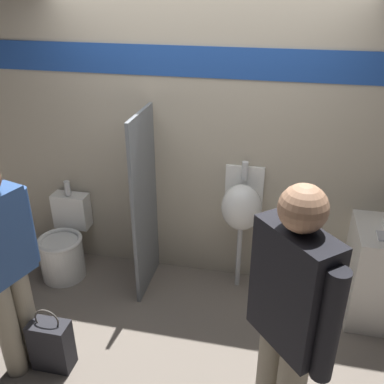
# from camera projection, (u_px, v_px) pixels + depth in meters

# --- Properties ---
(ground_plane) EXTENTS (16.00, 16.00, 0.00)m
(ground_plane) POSITION_uv_depth(u_px,v_px,m) (188.00, 307.00, 3.75)
(ground_plane) COLOR #70665B
(display_wall) EXTENTS (4.39, 0.07, 2.70)m
(display_wall) POSITION_uv_depth(u_px,v_px,m) (203.00, 138.00, 3.66)
(display_wall) COLOR #B2A893
(display_wall) RESTS_ON ground_plane
(cell_phone) EXTENTS (0.07, 0.14, 0.01)m
(cell_phone) POSITION_uv_depth(u_px,v_px,m) (382.00, 236.00, 3.23)
(cell_phone) COLOR #B7B7BC
(cell_phone) RESTS_ON sink_counter
(divider_near_counter) EXTENTS (0.03, 0.60, 1.65)m
(divider_near_counter) POSITION_uv_depth(u_px,v_px,m) (145.00, 205.00, 3.70)
(divider_near_counter) COLOR slate
(divider_near_counter) RESTS_ON ground_plane
(urinal_near_counter) EXTENTS (0.35, 0.31, 1.20)m
(urinal_near_counter) POSITION_uv_depth(u_px,v_px,m) (242.00, 207.00, 3.68)
(urinal_near_counter) COLOR silver
(urinal_near_counter) RESTS_ON ground_plane
(toilet) EXTENTS (0.42, 0.58, 0.88)m
(toilet) POSITION_uv_depth(u_px,v_px,m) (64.00, 247.00, 4.08)
(toilet) COLOR white
(toilet) RESTS_ON ground_plane
(person_in_vest) EXTENTS (0.45, 0.49, 1.77)m
(person_in_vest) POSITION_uv_depth(u_px,v_px,m) (288.00, 322.00, 2.23)
(person_in_vest) COLOR gray
(person_in_vest) RESTS_ON ground_plane
(person_with_lanyard) EXTENTS (0.29, 0.55, 1.63)m
(person_with_lanyard) POSITION_uv_depth(u_px,v_px,m) (3.00, 265.00, 2.81)
(person_with_lanyard) COLOR gray
(person_with_lanyard) RESTS_ON ground_plane
(shopping_bag) EXTENTS (0.29, 0.16, 0.53)m
(shopping_bag) POSITION_uv_depth(u_px,v_px,m) (52.00, 344.00, 3.10)
(shopping_bag) COLOR #232328
(shopping_bag) RESTS_ON ground_plane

